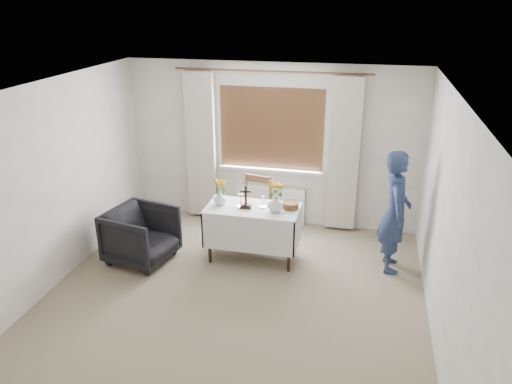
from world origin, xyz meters
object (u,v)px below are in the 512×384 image
at_px(person, 395,212).
at_px(flower_vase_right, 275,203).
at_px(wooden_cross, 246,197).
at_px(flower_vase_left, 220,198).
at_px(wooden_chair, 253,210).
at_px(armchair, 141,235).
at_px(altar_table, 253,233).

distance_m(person, flower_vase_right, 1.53).
height_order(wooden_cross, flower_vase_left, wooden_cross).
bearing_deg(wooden_chair, armchair, -134.57).
bearing_deg(wooden_cross, flower_vase_right, -5.08).
distance_m(wooden_cross, flower_vase_left, 0.38).
xyz_separation_m(person, flower_vase_left, (-2.29, -0.15, 0.04)).
height_order(armchair, flower_vase_right, flower_vase_right).
relative_size(altar_table, flower_vase_left, 6.87).
bearing_deg(flower_vase_right, armchair, -169.21).
relative_size(wooden_chair, wooden_cross, 3.06).
relative_size(wooden_cross, flower_vase_right, 1.46).
bearing_deg(altar_table, wooden_chair, 103.12).
height_order(wooden_cross, flower_vase_right, wooden_cross).
distance_m(armchair, person, 3.37).
distance_m(altar_table, person, 1.89).
xyz_separation_m(altar_table, wooden_cross, (-0.08, -0.03, 0.54)).
bearing_deg(altar_table, armchair, -165.11).
distance_m(altar_table, flower_vase_left, 0.65).
bearing_deg(person, flower_vase_left, 89.15).
xyz_separation_m(armchair, flower_vase_right, (1.77, 0.34, 0.50)).
bearing_deg(flower_vase_right, person, 7.92).
bearing_deg(wooden_cross, person, 2.99).
bearing_deg(flower_vase_left, wooden_cross, -6.56).
relative_size(person, flower_vase_left, 8.99).
bearing_deg(person, armchair, 94.79).
bearing_deg(armchair, flower_vase_left, -56.72).
bearing_deg(flower_vase_left, altar_table, -1.11).
xyz_separation_m(altar_table, flower_vase_right, (0.32, -0.05, 0.49)).
relative_size(flower_vase_left, flower_vase_right, 0.83).
xyz_separation_m(altar_table, person, (1.84, 0.16, 0.43)).
distance_m(wooden_chair, person, 2.02).
height_order(flower_vase_left, flower_vase_right, flower_vase_right).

